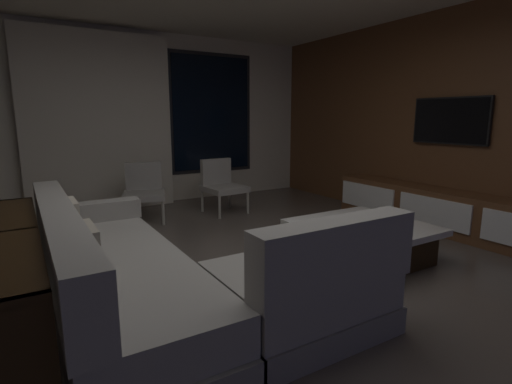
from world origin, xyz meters
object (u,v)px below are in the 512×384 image
Objects in this scene: sectional_couch at (163,279)px; media_console at (448,213)px; book_stack_on_coffee_table at (343,222)px; accent_chair_near_window at (221,183)px; accent_chair_by_curtain at (144,189)px; coffee_table at (362,241)px; console_table_behind_couch at (6,284)px; mounted_tv at (450,121)px.

media_console is at bearing 3.21° from sectional_couch.
accent_chair_near_window is at bearing 92.57° from book_stack_on_coffee_table.
book_stack_on_coffee_table is 0.32× the size of accent_chair_by_curtain.
coffee_table is 2.54m from accent_chair_near_window.
accent_chair_near_window is 1.00× the size of accent_chair_by_curtain.
console_table_behind_couch is at bearing 179.61° from coffee_table.
console_table_behind_couch is (-0.91, 0.13, 0.13)m from sectional_couch.
accent_chair_near_window is (1.75, 2.62, 0.14)m from sectional_couch.
media_console is (1.74, 0.02, -0.14)m from book_stack_on_coffee_table.
book_stack_on_coffee_table reaches higher than coffee_table.
accent_chair_by_curtain reaches higher than book_stack_on_coffee_table.
mounted_tv is (3.78, 0.40, 1.06)m from sectional_couch.
accent_chair_near_window is 3.64m from console_table_behind_couch.
sectional_couch is 3.61m from media_console.
console_table_behind_couch is (-4.51, -0.07, 0.17)m from media_console.
book_stack_on_coffee_table is (1.86, 0.18, 0.10)m from sectional_couch.
coffee_table is 0.37× the size of media_console.
console_table_behind_couch is at bearing -176.69° from mounted_tv.
accent_chair_near_window is at bearing 43.08° from console_table_behind_couch.
media_console is at bearing -40.55° from accent_chair_by_curtain.
media_console is 1.13m from mounted_tv.
accent_chair_by_curtain is at bearing 143.37° from mounted_tv.
media_console is 3.16× the size of mounted_tv.
sectional_couch is 3.21× the size of accent_chair_near_window.
accent_chair_near_window is at bearing 127.50° from media_console.
accent_chair_by_curtain is (-1.22, 2.56, 0.04)m from book_stack_on_coffee_table.
media_console is at bearing 0.93° from console_table_behind_couch.
mounted_tv is at bearing 6.40° from book_stack_on_coffee_table.
sectional_couch is 2.06m from coffee_table.
media_console is at bearing -52.50° from accent_chair_near_window.
sectional_couch is at bearing -123.74° from accent_chair_near_window.
book_stack_on_coffee_table is at bearing 5.66° from sectional_couch.
media_console reaches higher than book_stack_on_coffee_table.
console_table_behind_couch is (-2.77, -0.06, 0.03)m from book_stack_on_coffee_table.
media_console is (1.85, -2.41, -0.18)m from accent_chair_near_window.
console_table_behind_couch reaches higher than media_console.
sectional_couch reaches higher than coffee_table.
media_console is 1.48× the size of console_table_behind_couch.
mounted_tv is (1.73, 0.29, 1.16)m from coffee_table.
accent_chair_near_window is at bearing -6.33° from accent_chair_by_curtain.
accent_chair_by_curtain reaches higher than coffee_table.
sectional_couch is at bearing -8.01° from console_table_behind_couch.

